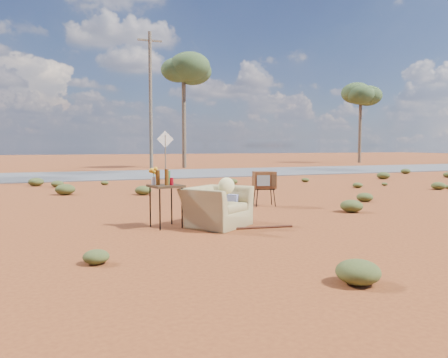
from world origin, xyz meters
name	(u,v)px	position (x,y,z in m)	size (l,w,h in m)	color
ground	(238,223)	(0.00, 0.00, 0.00)	(140.00, 140.00, 0.00)	brown
highway	(123,175)	(0.00, 15.00, 0.02)	(140.00, 7.00, 0.04)	#565659
armchair	(218,201)	(-0.42, -0.05, 0.46)	(1.45, 1.46, 0.99)	#948150
tv_unit	(264,180)	(1.59, 2.03, 0.64)	(0.62, 0.55, 0.87)	black
side_table	(163,183)	(-1.43, 0.15, 0.81)	(0.64, 0.64, 1.10)	#342413
rusty_bar	(250,228)	(-0.02, -0.60, 0.02)	(0.04, 0.04, 1.63)	#4E1F14
road_sign	(165,146)	(1.50, 12.00, 1.50)	(0.78, 0.06, 2.19)	brown
eucalyptus_center	(184,72)	(5.00, 21.00, 6.43)	(3.20, 3.20, 7.60)	brown
eucalyptus_right	(361,95)	(22.00, 24.00, 5.94)	(3.20, 3.20, 7.10)	brown
utility_pole_center	(151,100)	(2.00, 17.50, 4.15)	(1.40, 0.20, 8.00)	brown
scrub_patch	(149,194)	(-0.82, 4.41, 0.14)	(17.49, 8.07, 0.33)	#454A20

